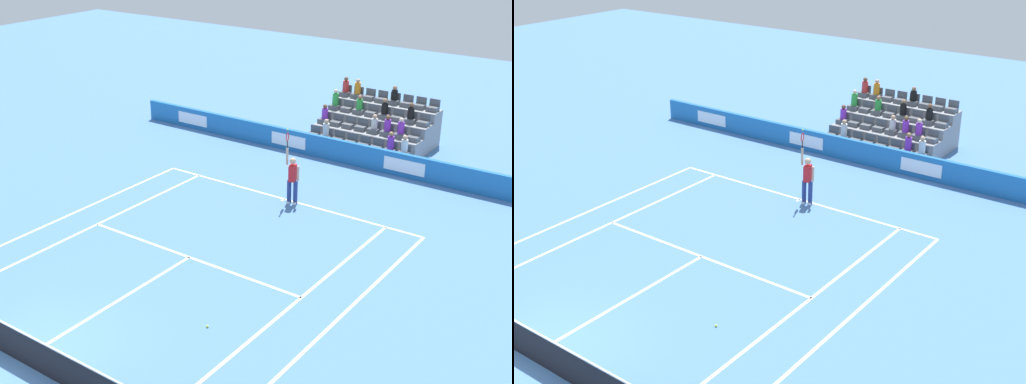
# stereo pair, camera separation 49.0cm
# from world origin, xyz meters

# --- Properties ---
(ground_plane) EXTENTS (80.00, 80.00, 0.00)m
(ground_plane) POSITION_xyz_m (0.00, 0.00, 0.00)
(ground_plane) COLOR #4C7AB2
(line_baseline) EXTENTS (10.97, 0.10, 0.01)m
(line_baseline) POSITION_xyz_m (0.00, -11.89, 0.00)
(line_baseline) COLOR white
(line_baseline) RESTS_ON ground
(line_service) EXTENTS (8.23, 0.10, 0.01)m
(line_service) POSITION_xyz_m (0.00, -6.40, 0.00)
(line_service) COLOR white
(line_service) RESTS_ON ground
(line_centre_service) EXTENTS (0.10, 6.40, 0.01)m
(line_centre_service) POSITION_xyz_m (0.00, -3.20, 0.00)
(line_centre_service) COLOR white
(line_centre_service) RESTS_ON ground
(line_singles_sideline_left) EXTENTS (0.10, 11.89, 0.01)m
(line_singles_sideline_left) POSITION_xyz_m (4.12, -5.95, 0.00)
(line_singles_sideline_left) COLOR white
(line_singles_sideline_left) RESTS_ON ground
(line_singles_sideline_right) EXTENTS (0.10, 11.89, 0.01)m
(line_singles_sideline_right) POSITION_xyz_m (-4.12, -5.95, 0.00)
(line_singles_sideline_right) COLOR white
(line_singles_sideline_right) RESTS_ON ground
(line_doubles_sideline_left) EXTENTS (0.10, 11.89, 0.01)m
(line_doubles_sideline_left) POSITION_xyz_m (5.49, -5.95, 0.00)
(line_doubles_sideline_left) COLOR white
(line_doubles_sideline_left) RESTS_ON ground
(line_doubles_sideline_right) EXTENTS (0.10, 11.89, 0.01)m
(line_doubles_sideline_right) POSITION_xyz_m (-5.49, -5.95, 0.00)
(line_doubles_sideline_right) COLOR white
(line_doubles_sideline_right) RESTS_ON ground
(line_centre_mark) EXTENTS (0.10, 0.20, 0.01)m
(line_centre_mark) POSITION_xyz_m (0.00, -11.79, 0.00)
(line_centre_mark) COLOR white
(line_centre_mark) RESTS_ON ground
(sponsor_barrier) EXTENTS (21.86, 0.22, 0.97)m
(sponsor_barrier) POSITION_xyz_m (0.00, -16.52, 0.48)
(sponsor_barrier) COLOR #1E66AD
(sponsor_barrier) RESTS_ON ground
(tennis_net) EXTENTS (11.97, 0.10, 1.07)m
(tennis_net) POSITION_xyz_m (0.00, 0.00, 0.49)
(tennis_net) COLOR #33383D
(tennis_net) RESTS_ON ground
(tennis_player) EXTENTS (0.54, 0.41, 2.85)m
(tennis_player) POSITION_xyz_m (-0.42, -11.74, 0.99)
(tennis_player) COLOR navy
(tennis_player) RESTS_ON ground
(stadium_stand) EXTENTS (4.96, 3.80, 2.58)m
(stadium_stand) POSITION_xyz_m (0.00, -19.45, 0.70)
(stadium_stand) COLOR gray
(stadium_stand) RESTS_ON ground
(loose_tennis_ball) EXTENTS (0.07, 0.07, 0.07)m
(loose_tennis_ball) POSITION_xyz_m (-2.86, -3.74, 0.03)
(loose_tennis_ball) COLOR #D1E533
(loose_tennis_ball) RESTS_ON ground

